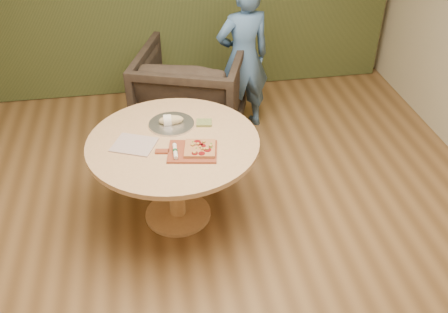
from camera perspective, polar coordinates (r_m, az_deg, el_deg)
name	(u,v)px	position (r m, az deg, el deg)	size (l,w,h in m)	color
room_shell	(219,101)	(2.92, -0.56, 6.36)	(5.04, 6.04, 2.84)	brown
pedestal_table	(174,156)	(3.83, -5.73, 0.10)	(1.30, 1.30, 0.75)	tan
pizza_paddle	(191,152)	(3.61, -3.78, 0.57)	(0.47, 0.34, 0.01)	brown
flatbread_pizza	(200,148)	(3.60, -2.75, 0.93)	(0.25, 0.25, 0.04)	#BE7E4A
cutlery_roll	(175,151)	(3.58, -5.60, 0.61)	(0.03, 0.20, 0.03)	#F3E4CF
newspaper	(134,145)	(3.74, -10.21, 1.34)	(0.30, 0.25, 0.01)	silver
serving_tray	(171,124)	(3.94, -6.02, 3.73)	(0.36, 0.36, 0.02)	silver
bread_roll	(170,120)	(3.92, -6.18, 4.17)	(0.19, 0.09, 0.09)	tan
green_packet	(204,123)	(3.93, -2.29, 3.87)	(0.12, 0.10, 0.02)	#5A662D
armchair	(192,89)	(4.96, -3.72, 7.68)	(0.98, 0.92, 1.01)	black
person_standing	(243,58)	(4.98, 2.20, 11.18)	(0.56, 0.37, 1.53)	#3F618D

